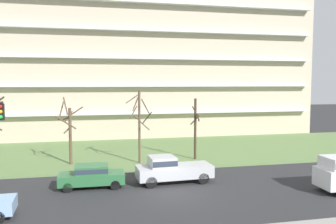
{
  "coord_description": "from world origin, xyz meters",
  "views": [
    {
      "loc": [
        -4.97,
        -21.46,
        7.19
      ],
      "look_at": [
        0.94,
        6.0,
        4.81
      ],
      "focal_mm": 37.31,
      "sensor_mm": 36.0,
      "label": 1
    }
  ],
  "objects_px": {
    "tree_center": "(140,123)",
    "tree_right": "(195,128)",
    "tree_left": "(69,131)",
    "pickup_silver_center_left": "(171,169)",
    "sedan_green_near_left": "(92,175)"
  },
  "relations": [
    {
      "from": "tree_right",
      "to": "pickup_silver_center_left",
      "type": "distance_m",
      "value": 8.0
    },
    {
      "from": "tree_right",
      "to": "pickup_silver_center_left",
      "type": "bearing_deg",
      "value": -119.45
    },
    {
      "from": "tree_right",
      "to": "pickup_silver_center_left",
      "type": "relative_size",
      "value": 1.04
    },
    {
      "from": "pickup_silver_center_left",
      "to": "tree_left",
      "type": "bearing_deg",
      "value": -46.66
    },
    {
      "from": "tree_left",
      "to": "tree_right",
      "type": "relative_size",
      "value": 1.04
    },
    {
      "from": "tree_left",
      "to": "pickup_silver_center_left",
      "type": "bearing_deg",
      "value": -43.88
    },
    {
      "from": "tree_left",
      "to": "pickup_silver_center_left",
      "type": "distance_m",
      "value": 10.52
    },
    {
      "from": "tree_left",
      "to": "tree_right",
      "type": "bearing_deg",
      "value": -2.07
    },
    {
      "from": "tree_center",
      "to": "tree_right",
      "type": "xyz_separation_m",
      "value": [
        5.23,
        0.4,
        -0.63
      ]
    },
    {
      "from": "sedan_green_near_left",
      "to": "tree_center",
      "type": "bearing_deg",
      "value": -122.17
    },
    {
      "from": "tree_left",
      "to": "tree_center",
      "type": "xyz_separation_m",
      "value": [
        6.02,
        -0.81,
        0.59
      ]
    },
    {
      "from": "tree_left",
      "to": "sedan_green_near_left",
      "type": "relative_size",
      "value": 1.34
    },
    {
      "from": "tree_left",
      "to": "tree_right",
      "type": "xyz_separation_m",
      "value": [
        11.25,
        -0.41,
        -0.04
      ]
    },
    {
      "from": "tree_center",
      "to": "tree_right",
      "type": "distance_m",
      "value": 5.29
    },
    {
      "from": "tree_center",
      "to": "tree_right",
      "type": "bearing_deg",
      "value": 4.4
    }
  ]
}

